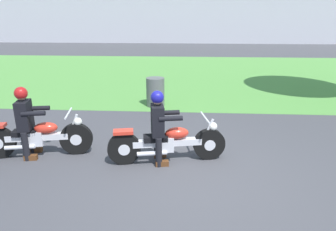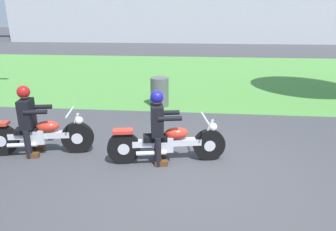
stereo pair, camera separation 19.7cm
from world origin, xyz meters
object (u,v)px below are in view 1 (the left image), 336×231
object	(u,v)px
motorcycle_follow	(38,137)
rider_follow	(26,117)
rider_lead	(159,122)
motorcycle_lead	(168,143)
trash_can	(155,92)

from	to	relation	value
motorcycle_follow	rider_follow	bearing A→B (deg)	179.16
rider_lead	rider_follow	xyz separation A→B (m)	(-2.54, 0.08, 0.01)
motorcycle_lead	rider_follow	world-z (taller)	rider_follow
motorcycle_follow	trash_can	bearing A→B (deg)	50.69
motorcycle_lead	motorcycle_follow	world-z (taller)	motorcycle_follow
rider_follow	motorcycle_follow	bearing A→B (deg)	-0.84
rider_lead	trash_can	bearing A→B (deg)	85.91
trash_can	rider_lead	bearing A→B (deg)	-83.11
motorcycle_follow	rider_follow	xyz separation A→B (m)	(-0.17, -0.03, 0.43)
rider_lead	rider_follow	bearing A→B (deg)	167.19
rider_lead	motorcycle_follow	bearing A→B (deg)	166.35
rider_lead	motorcycle_lead	bearing A→B (deg)	-0.87
rider_lead	trash_can	size ratio (longest dim) A/B	1.60
rider_follow	trash_can	world-z (taller)	rider_follow
motorcycle_follow	trash_can	world-z (taller)	motorcycle_follow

